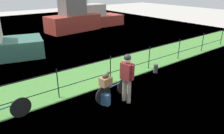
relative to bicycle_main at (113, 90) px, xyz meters
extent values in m
plane|color=#B2ADA3|center=(0.75, -0.87, -0.33)|extent=(60.00, 60.00, 0.00)
cube|color=#478438|center=(0.75, 2.10, -0.32)|extent=(27.00, 2.40, 0.03)
plane|color=slate|center=(0.75, 9.45, -0.33)|extent=(30.00, 30.00, 0.00)
cylinder|color=black|center=(-1.50, 1.17, 0.21)|extent=(0.04, 0.04, 1.10)
cylinder|color=black|center=(0.75, 1.17, 0.21)|extent=(0.04, 0.04, 1.10)
cylinder|color=black|center=(3.00, 1.17, 0.21)|extent=(0.04, 0.04, 1.10)
cylinder|color=black|center=(5.25, 1.17, 0.21)|extent=(0.04, 0.04, 1.10)
cylinder|color=black|center=(7.50, 1.17, 0.21)|extent=(0.04, 0.04, 1.10)
cylinder|color=black|center=(9.75, 1.17, 0.21)|extent=(0.04, 0.04, 1.10)
cylinder|color=black|center=(0.75, 1.17, 0.05)|extent=(18.00, 0.03, 0.03)
cylinder|color=black|center=(0.75, 1.17, 0.65)|extent=(18.00, 0.03, 0.03)
cylinder|color=black|center=(0.52, 0.06, -0.02)|extent=(0.63, 0.12, 0.63)
cylinder|color=black|center=(-0.48, -0.06, -0.02)|extent=(0.63, 0.12, 0.63)
cylinder|color=#3D569E|center=(0.02, 0.00, 0.15)|extent=(0.78, 0.14, 0.04)
cube|color=black|center=(-0.36, -0.04, 0.20)|extent=(0.21, 0.11, 0.06)
cube|color=slate|center=(-0.36, -0.04, 0.29)|extent=(0.38, 0.20, 0.02)
cube|color=olive|center=(-0.36, -0.04, 0.44)|extent=(0.40, 0.33, 0.28)
ellipsoid|color=#4C3D2D|center=(-0.36, -0.04, 0.64)|extent=(0.30, 0.17, 0.13)
sphere|color=#4C3D2D|center=(-0.24, -0.03, 0.70)|extent=(0.11, 0.11, 0.11)
cylinder|color=gray|center=(0.21, -0.33, 0.08)|extent=(0.14, 0.14, 0.82)
cylinder|color=gray|center=(0.24, -0.53, 0.08)|extent=(0.14, 0.14, 0.82)
cube|color=maroon|center=(0.22, -0.43, 0.77)|extent=(0.31, 0.43, 0.56)
cylinder|color=maroon|center=(0.20, -0.21, 0.79)|extent=(0.10, 0.10, 0.50)
cylinder|color=maroon|center=(0.25, -0.64, 0.79)|extent=(0.10, 0.10, 0.50)
sphere|color=tan|center=(0.22, -0.43, 1.16)|extent=(0.22, 0.22, 0.22)
sphere|color=black|center=(0.22, -0.43, 1.23)|extent=(0.23, 0.23, 0.23)
cube|color=#28517A|center=(-0.46, -0.18, -0.13)|extent=(0.28, 0.33, 0.40)
cylinder|color=#38383D|center=(2.92, 0.67, -0.14)|extent=(0.20, 0.20, 0.38)
cylinder|color=black|center=(-2.85, 0.82, -0.02)|extent=(0.63, 0.11, 0.63)
cylinder|color=#337F70|center=(-3.37, 0.77, 0.15)|extent=(0.81, 0.12, 0.04)
cube|color=#9E3328|center=(6.31, 11.89, 0.15)|extent=(6.68, 2.36, 0.96)
cube|color=#B7B2A8|center=(6.31, 11.89, 1.16)|extent=(2.94, 1.64, 1.07)
cube|color=#9E3328|center=(4.34, 11.07, 0.33)|extent=(4.70, 2.44, 1.33)
cube|color=slate|center=(4.34, 11.07, 1.74)|extent=(2.13, 1.56, 1.49)
camera|label=1|loc=(-3.98, -5.09, 3.38)|focal=33.81mm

